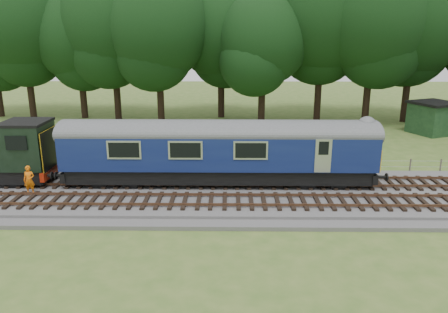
{
  "coord_description": "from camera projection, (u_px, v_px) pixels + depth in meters",
  "views": [
    {
      "loc": [
        -3.95,
        -23.19,
        9.05
      ],
      "look_at": [
        -4.27,
        1.4,
        2.0
      ],
      "focal_mm": 35.0,
      "sensor_mm": 36.0,
      "label": 1
    }
  ],
  "objects": [
    {
      "name": "shed",
      "position": [
        433.0,
        118.0,
        39.9
      ],
      "size": [
        4.72,
        4.72,
        2.93
      ],
      "rotation": [
        0.0,
        0.0,
        0.41
      ],
      "color": "#17341C",
      "rests_on": "ground"
    },
    {
      "name": "tree_line",
      "position": [
        267.0,
        121.0,
        45.88
      ],
      "size": [
        70.0,
        8.0,
        18.0
      ],
      "primitive_type": null,
      "color": "black",
      "rests_on": "ground"
    },
    {
      "name": "track_north",
      "position": [
        296.0,
        182.0,
        25.96
      ],
      "size": [
        67.2,
        2.4,
        0.21
      ],
      "color": "black",
      "rests_on": "ballast"
    },
    {
      "name": "worker",
      "position": [
        29.0,
        180.0,
        24.07
      ],
      "size": [
        0.63,
        0.45,
        1.63
      ],
      "primitive_type": "imported",
      "rotation": [
        0.0,
        0.0,
        0.1
      ],
      "color": "orange",
      "rests_on": "ballast"
    },
    {
      "name": "fence",
      "position": [
        289.0,
        173.0,
        29.06
      ],
      "size": [
        64.0,
        0.12,
        1.0
      ],
      "primitive_type": null,
      "color": "#6B6054",
      "rests_on": "ground"
    },
    {
      "name": "dmu_railcar",
      "position": [
        219.0,
        146.0,
        25.42
      ],
      "size": [
        18.05,
        2.86,
        3.88
      ],
      "color": "black",
      "rests_on": "ground"
    },
    {
      "name": "track_south",
      "position": [
        304.0,
        201.0,
        23.08
      ],
      "size": [
        67.2,
        2.4,
        0.21
      ],
      "color": "black",
      "rests_on": "ballast"
    },
    {
      "name": "ground",
      "position": [
        299.0,
        197.0,
        24.73
      ],
      "size": [
        120.0,
        120.0,
        0.0
      ],
      "primitive_type": "plane",
      "color": "#466A27",
      "rests_on": "ground"
    },
    {
      "name": "ballast",
      "position": [
        299.0,
        195.0,
        24.68
      ],
      "size": [
        70.0,
        7.0,
        0.35
      ],
      "primitive_type": "cube",
      "color": "#4C4C4F",
      "rests_on": "ground"
    }
  ]
}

